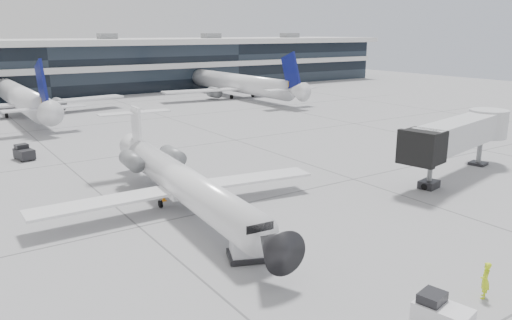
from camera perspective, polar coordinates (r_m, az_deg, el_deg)
ground at (r=39.10m, az=0.59°, el=-4.56°), size 220.00×220.00×0.00m
terminal at (r=114.62m, az=-23.70°, el=9.39°), size 170.00×22.00×10.00m
bg_jet_center at (r=87.33m, az=-25.15°, el=4.70°), size 32.00×40.00×9.60m
bg_jet_right at (r=101.33m, az=-2.18°, el=7.22°), size 32.00×40.00×9.60m
regional_jet at (r=36.95m, az=-8.52°, el=-2.41°), size 21.56×26.94×6.22m
jet_bridge at (r=48.88m, az=22.57°, el=2.90°), size 16.54×6.20×5.33m
ramp_worker at (r=27.50m, az=24.72°, el=-12.37°), size 0.82×0.74×1.88m
baggage_tug at (r=24.40m, az=20.38°, el=-16.14°), size 1.88×2.64×1.52m
cargo_uld at (r=29.03m, az=-0.74°, el=-9.34°), size 3.02×2.67×2.04m
traffic_cone at (r=39.41m, az=-10.49°, el=-4.27°), size 0.41×0.41×0.53m
far_tug at (r=56.45m, az=-25.00°, el=0.75°), size 1.86×2.62×1.52m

